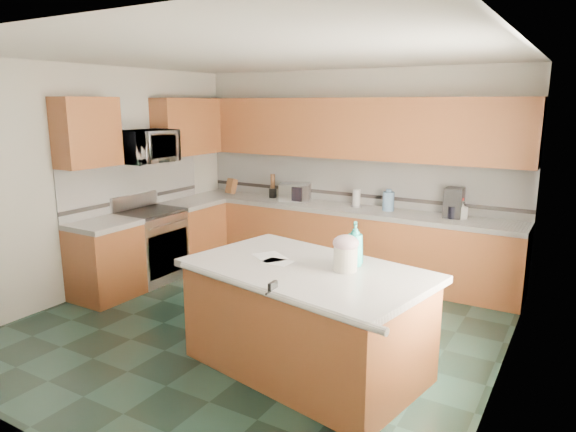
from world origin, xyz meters
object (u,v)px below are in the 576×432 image
Objects in this scene: island_top at (306,270)px; toaster_oven at (295,192)px; island_base at (306,322)px; soap_bottle_island at (355,244)px; treat_jar at (345,259)px; coffee_maker at (454,203)px; knife_block at (231,186)px.

toaster_oven is at bearing 132.63° from island_top.
island_base is 0.46m from island_top.
island_top is at bearing -165.92° from soap_bottle_island.
island_base is 5.12× the size of soap_bottle_island.
treat_jar is 0.18m from soap_bottle_island.
treat_jar is 3.11m from toaster_oven.
island_top is 0.35m from treat_jar.
treat_jar is 2.51m from coffee_maker.
knife_block reaches higher than island_top.
island_base is at bearing -105.08° from coffee_maker.
coffee_maker reaches higher than toaster_oven.
island_top is 4.96× the size of toaster_oven.
treat_jar is 0.49× the size of toaster_oven.
island_base is at bearing -34.81° from knife_block.
island_top is 3.71m from knife_block.
island_top is 5.65× the size of coffee_maker.
island_top is 8.96× the size of knife_block.
soap_bottle_island reaches higher than island_base.
toaster_oven is (-1.58, 2.55, 0.15)m from island_top.
knife_block is at bearing 178.41° from coffee_maker.
island_top is at bearing -34.81° from knife_block.
treat_jar reaches higher than island_top.
knife_block is (-3.02, 2.31, -0.08)m from soap_bottle_island.
treat_jar is (0.32, 0.08, 0.59)m from island_base.
toaster_oven is (-1.58, 2.55, 0.61)m from island_base.
island_top is 5.38× the size of soap_bottle_island.
treat_jar is at bearing 25.38° from island_base.
soap_bottle_island reaches higher than island_top.
island_top is 3.00m from toaster_oven.
toaster_oven reaches higher than treat_jar.
soap_bottle_island is (0.33, 0.24, 0.68)m from island_base.
island_base is 8.52× the size of knife_block.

